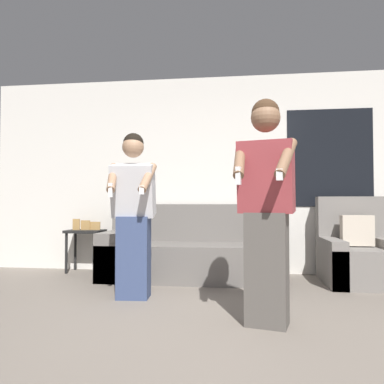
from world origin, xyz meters
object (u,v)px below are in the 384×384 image
(person_left, at_px, (133,214))
(person_right, at_px, (266,208))
(side_table, at_px, (85,237))
(couch, at_px, (190,253))
(armchair, at_px, (358,255))

(person_left, distance_m, person_right, 1.43)
(side_table, distance_m, person_right, 3.07)
(couch, distance_m, person_right, 2.02)
(couch, relative_size, person_right, 1.23)
(couch, height_order, side_table, couch)
(side_table, xyz_separation_m, person_left, (1.06, -1.31, 0.35))
(person_right, bearing_deg, person_left, 152.20)
(person_left, xyz_separation_m, person_right, (1.26, -0.66, 0.07))
(side_table, height_order, person_right, person_right)
(couch, bearing_deg, person_right, -64.53)
(armchair, height_order, person_left, person_left)
(couch, bearing_deg, person_left, -111.53)
(couch, bearing_deg, side_table, 171.32)
(couch, xyz_separation_m, armchair, (2.01, -0.06, 0.01))
(couch, height_order, person_right, person_right)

